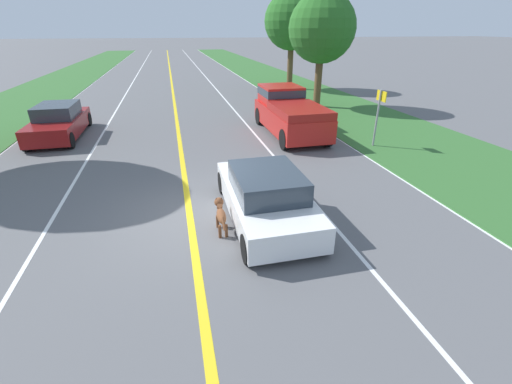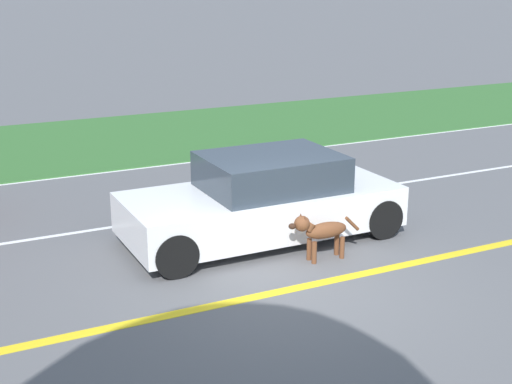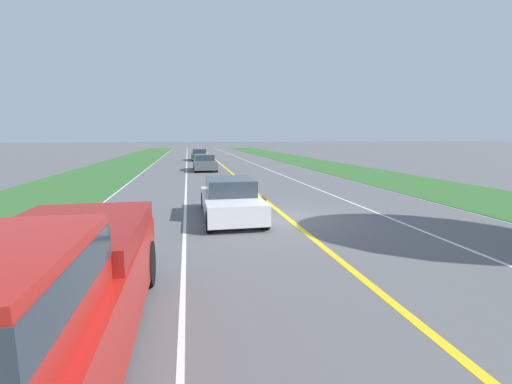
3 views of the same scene
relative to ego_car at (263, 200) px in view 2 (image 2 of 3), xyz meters
The scene contains 7 objects.
ground_plane 2.10m from the ego_car, 163.52° to the left, with size 400.00×400.00×0.00m, color #5B5B5E.
centre_divider_line 2.10m from the ego_car, 163.52° to the left, with size 0.18×160.00×0.01m, color yellow.
lane_edge_line_right 5.15m from the ego_car, ahead, with size 0.14×160.00×0.01m, color white.
lane_dash_same_dir 1.79m from the ego_car, 19.86° to the left, with size 0.10×160.00×0.01m, color white.
grass_verge_right 8.12m from the ego_car, ahead, with size 6.00×160.00×0.03m, color #33662D.
ego_car is the anchor object (origin of this frame).
dog 1.26m from the ego_car, 165.15° to the right, with size 0.24×1.20×0.76m.
Camera 2 is at (-7.65, 4.31, 4.03)m, focal length 50.00 mm.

